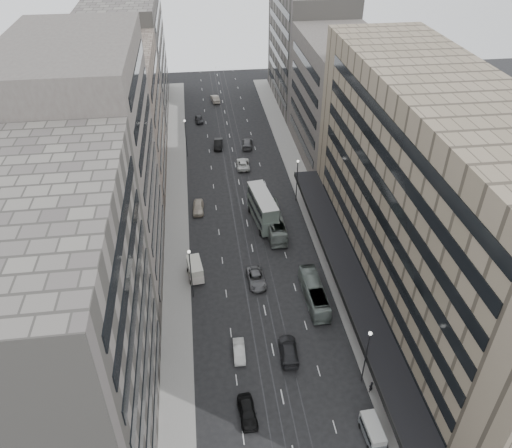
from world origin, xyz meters
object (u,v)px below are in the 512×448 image
bus_near (314,293)px  pedestrian (371,387)px  bus_far (274,222)px  sedan_0 (247,412)px  sedan_1 (239,351)px  vw_microbus (372,431)px  double_decker (263,208)px  sedan_2 (256,279)px  panel_van (195,269)px

bus_near → pedestrian: bearing=100.6°
bus_far → sedan_0: (-8.49, -34.41, -0.80)m
sedan_1 → pedestrian: 16.28m
pedestrian → sedan_0: bearing=-34.2°
bus_near → vw_microbus: size_ratio=2.53×
sedan_0 → pedestrian: bearing=1.4°
double_decker → sedan_2: (-3.05, -15.17, -2.22)m
sedan_0 → pedestrian: (14.46, 1.25, 0.18)m
pedestrian → panel_van: bearing=-88.9°
bus_far → double_decker: (-1.59, 2.47, 1.36)m
double_decker → sedan_2: size_ratio=1.94×
bus_near → panel_van: bus_near is taller
panel_van → sedan_1: (4.92, -15.44, -0.84)m
sedan_0 → panel_van: bearing=98.0°
bus_far → sedan_0: bus_far is taller
double_decker → vw_microbus: 41.57m
vw_microbus → sedan_0: (-12.80, 4.23, -0.39)m
bus_far → double_decker: 3.24m
double_decker → panel_van: (-11.84, -12.75, -1.45)m
sedan_2 → pedestrian: pedestrian is taller
vw_microbus → sedan_1: vw_microbus is taller
sedan_2 → bus_far: bearing=67.3°
bus_far → sedan_2: (-4.64, -12.69, -0.85)m
vw_microbus → bus_near: bearing=91.3°
sedan_0 → vw_microbus: bearing=-21.8°
bus_near → sedan_1: (-11.37, -8.29, -0.74)m
bus_far → sedan_2: bearing=69.6°
sedan_1 → pedestrian: size_ratio=2.46×
bus_far → panel_van: bearing=37.1°
sedan_0 → sedan_1: bearing=86.5°
bus_far → panel_van: size_ratio=2.51×
sedan_0 → sedan_1: (-0.01, 8.69, -0.12)m
sedan_2 → panel_van: bearing=161.9°
panel_van → double_decker: bearing=40.0°
sedan_0 → sedan_2: 22.06m
sedan_1 → pedestrian: (14.48, -7.44, 0.30)m
vw_microbus → pedestrian: vw_microbus is taller
double_decker → vw_microbus: double_decker is taller
vw_microbus → sedan_1: bearing=132.1°
sedan_1 → sedan_0: bearing=-88.2°
bus_far → panel_van: (-13.42, -10.28, -0.09)m
panel_van → sedan_2: panel_van is taller
double_decker → sedan_0: (-6.90, -36.89, -2.17)m
bus_far → vw_microbus: size_ratio=2.86×
bus_near → sedan_2: size_ratio=1.91×
bus_near → sedan_0: size_ratio=2.19×
panel_van → sedan_2: bearing=-22.5°
double_decker → pedestrian: 36.48m
vw_microbus → panel_van: (-17.74, 28.36, 0.33)m
panel_van → sedan_0: size_ratio=0.99×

